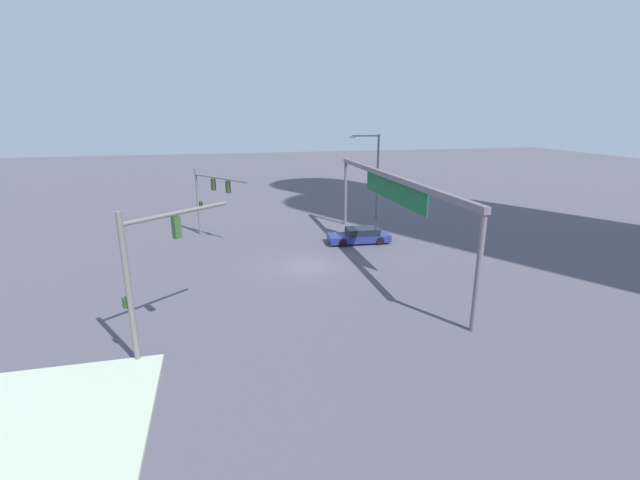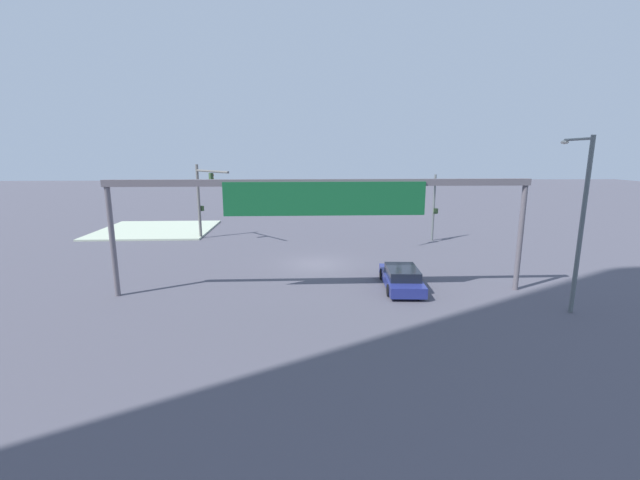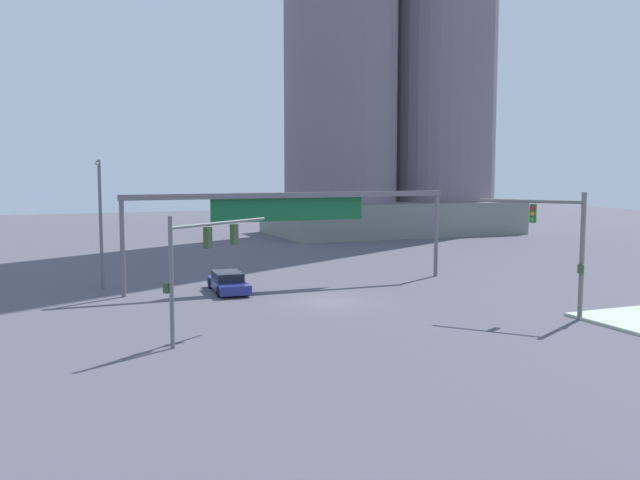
{
  "view_description": "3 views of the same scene",
  "coord_description": "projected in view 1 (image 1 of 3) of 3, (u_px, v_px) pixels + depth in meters",
  "views": [
    {
      "loc": [
        27.23,
        -5.54,
        9.99
      ],
      "look_at": [
        1.1,
        0.63,
        2.13
      ],
      "focal_mm": 24.36,
      "sensor_mm": 36.0,
      "label": 1
    },
    {
      "loc": [
        1.04,
        27.11,
        7.36
      ],
      "look_at": [
        -0.19,
        0.78,
        1.83
      ],
      "focal_mm": 23.32,
      "sensor_mm": 36.0,
      "label": 2
    },
    {
      "loc": [
        -15.32,
        -36.47,
        7.56
      ],
      "look_at": [
        0.35,
        2.09,
        3.32
      ],
      "focal_mm": 39.26,
      "sensor_mm": 36.0,
      "label": 3
    }
  ],
  "objects": [
    {
      "name": "traffic_signal_opposite_side",
      "position": [
        210.0,
        191.0,
        35.12
      ],
      "size": [
        5.66,
        4.02,
        5.61
      ],
      "rotation": [
        0.0,
        0.0,
        0.63
      ],
      "color": "slate",
      "rests_on": "ground"
    },
    {
      "name": "traffic_signal_near_corner",
      "position": [
        148.0,
        262.0,
        17.77
      ],
      "size": [
        3.52,
        4.41,
        6.42
      ],
      "rotation": [
        0.0,
        0.0,
        2.27
      ],
      "color": "slate",
      "rests_on": "ground"
    },
    {
      "name": "overhead_sign_gantry",
      "position": [
        392.0,
        188.0,
        29.38
      ],
      "size": [
        21.81,
        0.43,
        6.06
      ],
      "color": "slate",
      "rests_on": "ground"
    },
    {
      "name": "streetlamp_curved_arm",
      "position": [
        374.0,
        171.0,
        40.98
      ],
      "size": [
        0.63,
        2.9,
        8.13
      ],
      "rotation": [
        0.0,
        0.0,
        -1.71
      ],
      "color": "slate",
      "rests_on": "ground"
    },
    {
      "name": "ground_plane",
      "position": [
        307.0,
        266.0,
        29.46
      ],
      "size": [
        178.22,
        178.22,
        0.0
      ],
      "primitive_type": "plane",
      "color": "#4F4E5A"
    },
    {
      "name": "sedan_car_approaching",
      "position": [
        360.0,
        236.0,
        34.66
      ],
      "size": [
        2.19,
        4.98,
        1.21
      ],
      "rotation": [
        0.0,
        0.0,
        -1.64
      ],
      "color": "navy",
      "rests_on": "ground"
    }
  ]
}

